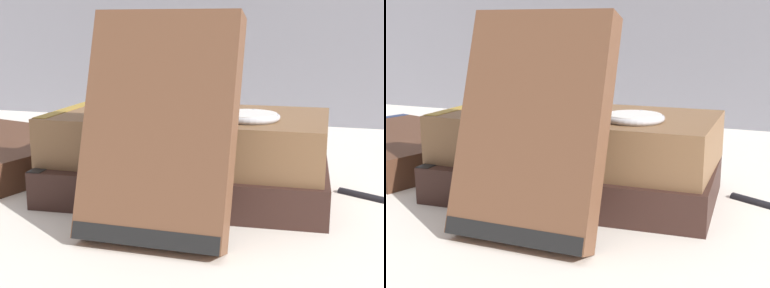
{
  "view_description": "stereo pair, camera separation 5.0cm",
  "coord_description": "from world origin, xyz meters",
  "views": [
    {
      "loc": [
        0.11,
        -0.44,
        0.15
      ],
      "look_at": [
        -0.01,
        -0.02,
        0.05
      ],
      "focal_mm": 50.0,
      "sensor_mm": 36.0,
      "label": 1
    },
    {
      "loc": [
        0.16,
        -0.43,
        0.15
      ],
      "look_at": [
        -0.01,
        -0.02,
        0.05
      ],
      "focal_mm": 50.0,
      "sensor_mm": 36.0,
      "label": 2
    }
  ],
  "objects": [
    {
      "name": "ground_plane",
      "position": [
        0.0,
        0.0,
        0.0
      ],
      "size": [
        3.0,
        3.0,
        0.0
      ],
      "primitive_type": "plane",
      "color": "silver"
    },
    {
      "name": "book_flat_bottom",
      "position": [
        -0.02,
        -0.01,
        0.02
      ],
      "size": [
        0.25,
        0.15,
        0.03
      ],
      "rotation": [
        0.0,
        0.0,
        0.07
      ],
      "color": "#331E19",
      "rests_on": "ground_plane"
    },
    {
      "name": "book_flat_top",
      "position": [
        -0.03,
        0.0,
        0.05
      ],
      "size": [
        0.24,
        0.13,
        0.04
      ],
      "rotation": [
        0.0,
        0.0,
        0.03
      ],
      "color": "brown",
      "rests_on": "book_flat_bottom"
    },
    {
      "name": "book_leaning_front",
      "position": [
        -0.01,
        -0.11,
        0.07
      ],
      "size": [
        0.11,
        0.07,
        0.16
      ],
      "rotation": [
        -0.33,
        0.0,
        0.0
      ],
      "color": "brown",
      "rests_on": "ground_plane"
    },
    {
      "name": "pocket_watch",
      "position": [
        0.04,
        -0.02,
        0.08
      ],
      "size": [
        0.05,
        0.05,
        0.01
      ],
      "color": "white",
      "rests_on": "book_flat_top"
    },
    {
      "name": "reading_glasses",
      "position": [
        -0.04,
        0.12,
        0.0
      ],
      "size": [
        0.1,
        0.04,
        0.0
      ],
      "rotation": [
        0.0,
        0.0,
        -0.02
      ],
      "color": "#ADADB2",
      "rests_on": "ground_plane"
    }
  ]
}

